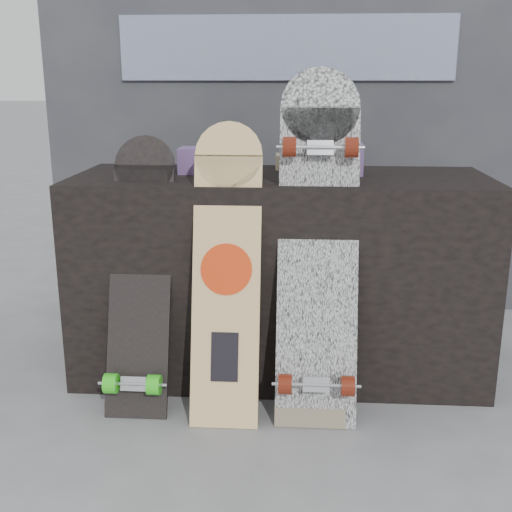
# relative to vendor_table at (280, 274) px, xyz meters

# --- Properties ---
(ground) EXTENTS (60.00, 60.00, 0.00)m
(ground) POSITION_rel_vendor_table_xyz_m (0.00, -0.50, -0.40)
(ground) COLOR slate
(ground) RESTS_ON ground
(vendor_table) EXTENTS (1.60, 0.60, 0.80)m
(vendor_table) POSITION_rel_vendor_table_xyz_m (0.00, 0.00, 0.00)
(vendor_table) COLOR black
(vendor_table) RESTS_ON ground
(booth) EXTENTS (2.40, 0.22, 2.20)m
(booth) POSITION_rel_vendor_table_xyz_m (0.00, 0.85, 0.70)
(booth) COLOR #333339
(booth) RESTS_ON ground
(merch_box_purple) EXTENTS (0.18, 0.12, 0.10)m
(merch_box_purple) POSITION_rel_vendor_table_xyz_m (-0.31, 0.04, 0.45)
(merch_box_purple) COLOR #553B7A
(merch_box_purple) RESTS_ON vendor_table
(merch_box_small) EXTENTS (0.14, 0.14, 0.12)m
(merch_box_small) POSITION_rel_vendor_table_xyz_m (0.24, 0.05, 0.46)
(merch_box_small) COLOR #553B7A
(merch_box_small) RESTS_ON vendor_table
(merch_box_flat) EXTENTS (0.22, 0.10, 0.06)m
(merch_box_flat) POSITION_rel_vendor_table_xyz_m (0.08, 0.19, 0.43)
(merch_box_flat) COLOR #D1B78C
(merch_box_flat) RESTS_ON vendor_table
(longboard_geisha) EXTENTS (0.24, 0.31, 1.02)m
(longboard_geisha) POSITION_rel_vendor_table_xyz_m (-0.17, -0.35, 0.14)
(longboard_geisha) COLOR beige
(longboard_geisha) RESTS_ON ground
(longboard_celtic) EXTENTS (0.25, 0.37, 1.09)m
(longboard_celtic) POSITION_rel_vendor_table_xyz_m (0.12, -0.30, 0.18)
(longboard_celtic) COLOR #CFB68D
(longboard_celtic) RESTS_ON ground
(longboard_cascadia) EXTENTS (0.28, 0.43, 1.21)m
(longboard_cascadia) POSITION_rel_vendor_table_xyz_m (0.14, -0.30, 0.23)
(longboard_cascadia) COLOR white
(longboard_cascadia) RESTS_ON ground
(skateboard_dark) EXTENTS (0.22, 0.40, 0.97)m
(skateboard_dark) POSITION_rel_vendor_table_xyz_m (-0.49, -0.30, 0.10)
(skateboard_dark) COLOR black
(skateboard_dark) RESTS_ON ground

